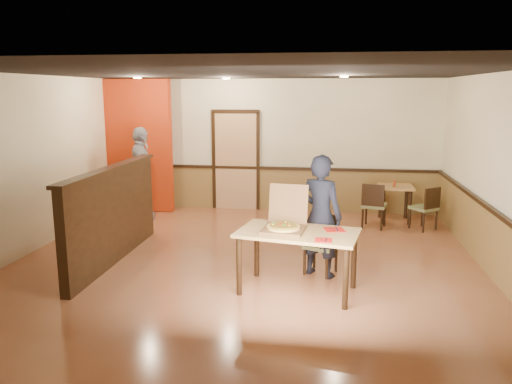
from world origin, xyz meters
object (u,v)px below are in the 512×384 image
main_table (298,240)px  condiment (394,183)px  diner_chair (323,241)px  side_chair_right (426,206)px  passerby (142,174)px  side_chair_left (374,204)px  side_table (395,194)px  diner (320,216)px  pizza_box (284,225)px

main_table → condiment: (1.64, 3.73, 0.09)m
diner_chair → side_chair_right: 3.12m
main_table → side_chair_right: side_chair_right is taller
main_table → condiment: size_ratio=11.75×
side_chair_right → passerby: (-5.51, 0.06, 0.48)m
side_chair_right → condiment: size_ratio=5.95×
condiment → side_chair_left: bearing=-130.7°
side_chair_left → side_table: 0.77m
main_table → diner: diner is taller
main_table → diner_chair: bearing=78.6°
diner_chair → pizza_box: size_ratio=1.25×
main_table → side_chair_right: (2.17, 3.26, -0.24)m
main_table → passerby: bearing=145.6°
side_chair_right → condiment: condiment is taller
main_table → condiment: 4.07m
side_chair_right → condiment: (-0.54, 0.47, 0.33)m
diner_chair → side_table: diner_chair is taller
diner_chair → side_chair_left: (0.91, 2.48, 0.02)m
main_table → side_chair_right: size_ratio=1.98×
main_table → passerby: 4.71m
side_chair_left → side_table: size_ratio=1.21×
diner_chair → diner: diner is taller
side_table → passerby: 5.06m
side_table → diner: (-1.42, -3.23, 0.31)m
main_table → diner: 0.70m
passerby → side_chair_right: bearing=-111.5°
condiment → pizza_box: bearing=-116.2°
side_chair_right → diner: 3.27m
diner_chair → diner: (-0.04, -0.14, 0.40)m
main_table → side_chair_left: side_chair_left is taller
side_table → diner_chair: bearing=-114.0°
diner_chair → condiment: 3.27m
main_table → diner: size_ratio=0.95×
diner_chair → passerby: 4.47m
side_chair_left → pizza_box: (-1.40, -3.20, 0.40)m
condiment → main_table: bearing=-113.7°
passerby → pizza_box: 4.55m
side_chair_left → main_table: bearing=83.9°
main_table → side_chair_left: size_ratio=1.88×
side_table → side_chair_left: bearing=-127.3°
main_table → side_chair_right: bearing=66.7°
side_chair_left → condiment: side_chair_left is taller
passerby → diner_chair: bearing=-146.0°
pizza_box → diner_chair: bearing=62.8°
main_table → pizza_box: 0.26m
side_table → passerby: bearing=-173.9°
passerby → main_table: bearing=-155.7°
side_chair_left → side_table: side_chair_left is taller
pizza_box → condiment: 4.11m
side_chair_right → passerby: size_ratio=0.44×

